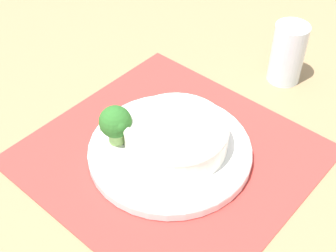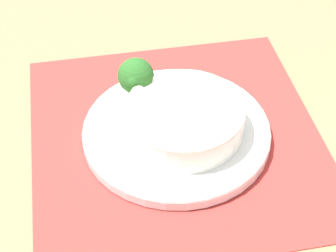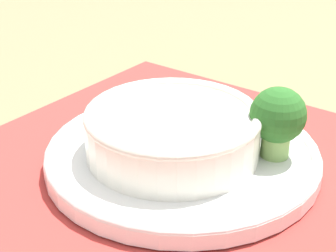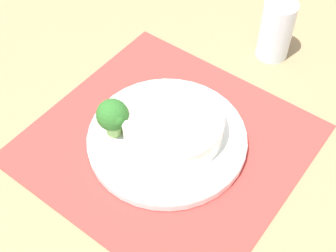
{
  "view_description": "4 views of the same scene",
  "coord_description": "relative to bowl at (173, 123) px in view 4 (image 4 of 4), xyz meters",
  "views": [
    {
      "loc": [
        -0.33,
        0.47,
        0.62
      ],
      "look_at": [
        0.02,
        -0.02,
        0.05
      ],
      "focal_mm": 50.0,
      "sensor_mm": 36.0,
      "label": 1
    },
    {
      "loc": [
        -0.59,
        0.18,
        0.63
      ],
      "look_at": [
        -0.02,
        0.02,
        0.05
      ],
      "focal_mm": 60.0,
      "sensor_mm": 36.0,
      "label": 2
    },
    {
      "loc": [
        0.26,
        -0.45,
        0.31
      ],
      "look_at": [
        -0.02,
        0.0,
        0.04
      ],
      "focal_mm": 60.0,
      "sensor_mm": 36.0,
      "label": 3
    },
    {
      "loc": [
        -0.28,
        0.45,
        0.68
      ],
      "look_at": [
        0.0,
        -0.01,
        0.04
      ],
      "focal_mm": 50.0,
      "sensor_mm": 36.0,
      "label": 4
    }
  ],
  "objects": [
    {
      "name": "carrot_slice_extra",
      "position": [
        -0.04,
        0.03,
        -0.03
      ],
      "size": [
        0.05,
        0.05,
        0.01
      ],
      "color": "orange",
      "rests_on": "plate"
    },
    {
      "name": "water_glass",
      "position": [
        -0.06,
        -0.32,
        0.01
      ],
      "size": [
        0.07,
        0.07,
        0.13
      ],
      "color": "silver",
      "rests_on": "ground_plane"
    },
    {
      "name": "ground_plane",
      "position": [
        0.01,
        0.01,
        -0.05
      ],
      "size": [
        4.0,
        4.0,
        0.0
      ],
      "primitive_type": "plane",
      "color": "#8C704C"
    },
    {
      "name": "placemat",
      "position": [
        0.01,
        0.01,
        -0.05
      ],
      "size": [
        0.5,
        0.49,
        0.0
      ],
      "color": "#B2332D",
      "rests_on": "ground_plane"
    },
    {
      "name": "carrot_slice_near",
      "position": [
        0.0,
        0.06,
        -0.03
      ],
      "size": [
        0.05,
        0.05,
        0.01
      ],
      "color": "orange",
      "rests_on": "plate"
    },
    {
      "name": "carrot_slice_middle",
      "position": [
        -0.02,
        0.06,
        -0.03
      ],
      "size": [
        0.05,
        0.05,
        0.01
      ],
      "color": "orange",
      "rests_on": "plate"
    },
    {
      "name": "plate",
      "position": [
        0.01,
        0.01,
        -0.03
      ],
      "size": [
        0.29,
        0.29,
        0.02
      ],
      "color": "white",
      "rests_on": "placemat"
    },
    {
      "name": "broccoli_floret",
      "position": [
        0.09,
        0.05,
        0.01
      ],
      "size": [
        0.06,
        0.06,
        0.08
      ],
      "color": "#84AD5B",
      "rests_on": "plate"
    },
    {
      "name": "bowl",
      "position": [
        0.0,
        0.0,
        0.0
      ],
      "size": [
        0.18,
        0.18,
        0.06
      ],
      "color": "silver",
      "rests_on": "plate"
    },
    {
      "name": "carrot_slice_far",
      "position": [
        -0.03,
        0.05,
        -0.03
      ],
      "size": [
        0.05,
        0.05,
        0.01
      ],
      "color": "orange",
      "rests_on": "plate"
    }
  ]
}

